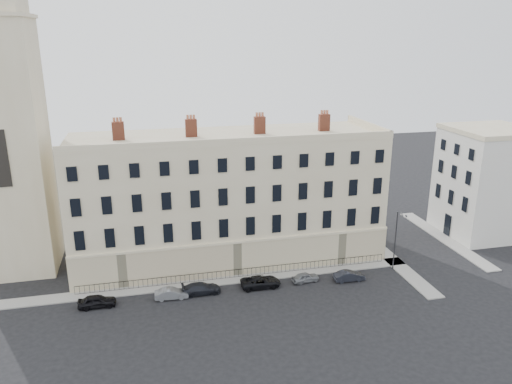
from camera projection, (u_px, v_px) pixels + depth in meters
ground at (305, 295)px, 52.38m from camera, size 160.00×160.00×0.00m
terrace at (227, 197)px, 59.92m from camera, size 36.22×12.22×17.00m
church_tower at (1, 108)px, 53.18m from camera, size 8.00×8.13×44.00m
adjacent_building at (486, 184)px, 66.84m from camera, size 10.00×10.00×14.00m
pavement_terrace at (204, 283)px, 54.82m from camera, size 48.00×2.00×0.12m
pavement_east_return at (383, 252)px, 62.64m from camera, size 2.00×24.00×0.12m
pavement_adjacent at (444, 239)px, 66.69m from camera, size 2.00×20.00×0.12m
railings at (239, 273)px, 55.91m from camera, size 35.00×0.04×0.96m
car_a at (97, 301)px, 49.89m from camera, size 3.72×1.50×1.27m
car_b at (171, 294)px, 51.49m from camera, size 3.47×1.32×1.13m
car_c at (201, 288)px, 52.47m from camera, size 4.11×1.68×1.19m
car_d at (261, 282)px, 53.85m from camera, size 4.37×2.05×1.21m
car_e at (306, 277)px, 55.01m from camera, size 3.24×1.66×1.06m
car_f at (349, 276)px, 55.25m from camera, size 3.50×1.31×1.14m
streetlamp at (396, 238)px, 56.99m from camera, size 0.62×1.48×7.08m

